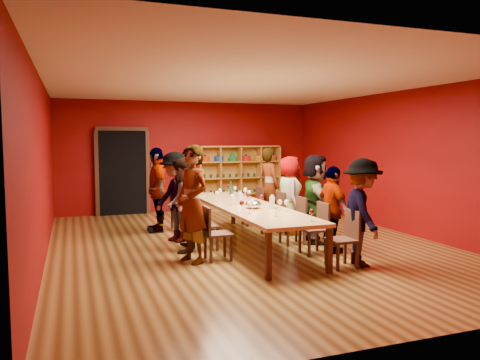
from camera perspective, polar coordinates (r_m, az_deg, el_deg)
name	(u,v)px	position (r m, az deg, el deg)	size (l,w,h in m)	color
room_shell	(247,165)	(8.67, 0.80, 1.82)	(7.10, 9.10, 3.04)	#563816
tasting_table	(246,208)	(8.75, 0.79, -3.42)	(1.10, 4.50, 0.75)	tan
doorway	(123,172)	(12.63, -14.13, 0.95)	(1.40, 0.17, 2.30)	black
shelving_unit	(239,174)	(13.23, -0.15, 0.68)	(2.40, 0.40, 1.80)	#B87C29
chair_person_left_1	(213,230)	(7.68, -3.28, -6.15)	(0.42, 0.42, 0.89)	#321A10
person_left_1	(192,204)	(7.52, -5.83, -2.93)	(0.69, 0.50, 1.89)	#121734
chair_person_left_2	(201,223)	(8.40, -4.77, -5.20)	(0.42, 0.42, 0.89)	#321A10
person_left_2	(182,205)	(8.26, -7.12, -3.05)	(0.81, 0.44, 1.66)	white
chair_person_left_3	(190,215)	(9.22, -6.17, -4.29)	(0.42, 0.42, 0.89)	#321A10
person_left_3	(176,197)	(9.11, -7.81, -2.05)	(1.12, 0.46, 1.74)	silver
chair_person_left_4	(177,208)	(10.29, -7.63, -3.34)	(0.42, 0.42, 0.89)	#321A10
person_left_4	(157,190)	(10.15, -10.08, -1.17)	(1.06, 0.48, 1.81)	#141B37
chair_person_right_0	(346,235)	(7.46, 12.83, -6.61)	(0.42, 0.42, 0.89)	#321A10
person_right_0	(362,212)	(7.55, 14.68, -3.82)	(1.09, 0.45, 1.69)	silver
chair_person_right_1	(318,225)	(8.21, 9.44, -5.49)	(0.42, 0.42, 0.89)	#321A10
person_right_1	(333,210)	(8.31, 11.24, -3.55)	(0.89, 0.40, 1.52)	#141A39
chair_person_right_2	(296,218)	(8.92, 6.85, -4.61)	(0.42, 0.42, 0.89)	#321A10
person_right_2	(315,199)	(9.06, 9.16, -2.24)	(1.57, 0.45, 1.70)	pink
chair_person_right_3	(276,211)	(9.73, 4.44, -3.79)	(0.42, 0.42, 0.89)	#321A10
person_right_3	(289,195)	(9.81, 6.05, -1.85)	(0.80, 0.43, 1.63)	pink
chair_person_right_4	(255,204)	(10.80, 1.87, -2.90)	(0.42, 0.42, 0.89)	#321A10
person_right_4	(269,186)	(10.89, 3.61, -0.76)	(0.65, 0.47, 1.78)	#131636
wine_glass_0	(217,194)	(9.28, -2.81, -1.69)	(0.08, 0.08, 0.21)	silver
wine_glass_1	(229,187)	(10.67, -1.37, -0.87)	(0.08, 0.08, 0.19)	silver
wine_glass_2	(245,190)	(9.85, 0.65, -1.28)	(0.09, 0.09, 0.21)	silver
wine_glass_3	(276,208)	(7.49, 4.38, -3.46)	(0.07, 0.07, 0.18)	silver
wine_glass_4	(249,205)	(7.76, 1.16, -3.06)	(0.08, 0.08, 0.20)	silver
wine_glass_5	(252,202)	(8.20, 1.47, -2.71)	(0.07, 0.07, 0.18)	silver
wine_glass_6	(261,198)	(8.73, 2.63, -2.15)	(0.08, 0.08, 0.20)	silver
wine_glass_7	(242,204)	(7.88, 0.22, -2.89)	(0.08, 0.08, 0.21)	silver
wine_glass_8	(220,191)	(9.90, -2.44, -1.33)	(0.08, 0.08, 0.19)	silver
wine_glass_9	(287,203)	(8.02, 5.69, -2.78)	(0.08, 0.08, 0.20)	silver
wine_glass_10	(249,193)	(9.62, 1.11, -1.55)	(0.07, 0.07, 0.18)	silver
wine_glass_11	(235,189)	(10.43, -0.61, -1.05)	(0.07, 0.07, 0.18)	silver
wine_glass_12	(215,193)	(9.58, -3.01, -1.59)	(0.07, 0.07, 0.18)	silver
wine_glass_13	(280,203)	(8.10, 4.89, -2.75)	(0.08, 0.08, 0.19)	silver
wine_glass_14	(248,195)	(9.05, 1.01, -1.88)	(0.08, 0.08, 0.20)	silver
wine_glass_15	(203,188)	(10.32, -4.49, -1.00)	(0.09, 0.09, 0.21)	silver
wine_glass_16	(232,197)	(8.70, -0.98, -2.10)	(0.09, 0.09, 0.21)	silver
wine_glass_17	(312,212)	(7.12, 8.74, -3.92)	(0.07, 0.07, 0.18)	silver
spittoon_bowl	(253,204)	(8.34, 1.62, -3.00)	(0.30, 0.30, 0.16)	silver
carafe_a	(240,198)	(8.85, 0.01, -2.25)	(0.10, 0.10, 0.25)	silver
carafe_b	(272,202)	(8.30, 3.95, -2.75)	(0.12, 0.12, 0.25)	silver
wine_bottle	(231,190)	(10.29, -1.12, -1.20)	(0.09, 0.09, 0.31)	#153A1C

